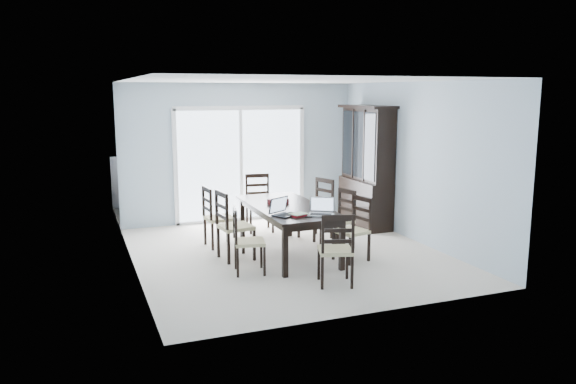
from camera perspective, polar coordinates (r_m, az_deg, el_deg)
name	(u,v)px	position (r m, az deg, el deg)	size (l,w,h in m)	color
floor	(288,254)	(8.60, -0.04, -6.31)	(5.00, 5.00, 0.00)	silver
ceiling	(288,80)	(8.25, -0.04, 11.28)	(5.00, 5.00, 0.00)	white
back_wall	(240,153)	(10.68, -4.86, 4.00)	(4.50, 0.02, 2.60)	#A7BAC7
wall_left	(131,178)	(7.82, -15.63, 1.41)	(0.02, 5.00, 2.60)	#A7BAC7
wall_right	(417,163)	(9.37, 12.93, 2.92)	(0.02, 5.00, 2.60)	#A7BAC7
balcony	(228,212)	(11.85, -6.12, -2.03)	(4.50, 2.00, 0.10)	gray
railing	(216,177)	(12.70, -7.34, 1.52)	(4.50, 0.06, 1.10)	#99999E
dining_table	(288,211)	(8.44, -0.04, -1.92)	(1.00, 2.20, 0.75)	black
china_hutch	(367,168)	(10.34, 7.98, 2.46)	(0.50, 1.38, 2.20)	black
sliding_door	(241,164)	(10.69, -4.81, 2.85)	(2.52, 0.05, 2.18)	silver
chair_left_near	(243,233)	(7.61, -4.62, -4.18)	(0.48, 0.47, 1.05)	black
chair_left_mid	(229,218)	(8.20, -5.99, -2.64)	(0.51, 0.50, 1.19)	black
chair_left_far	(214,210)	(8.93, -7.54, -1.86)	(0.47, 0.45, 1.12)	black
chair_right_near	(356,222)	(8.25, 6.95, -3.01)	(0.51, 0.50, 1.08)	black
chair_right_mid	(342,212)	(8.88, 5.49, -2.08)	(0.50, 0.49, 1.07)	black
chair_right_far	(320,202)	(9.46, 3.24, -1.01)	(0.56, 0.55, 1.15)	black
chair_end_near	(337,242)	(7.08, 4.95, -5.09)	(0.52, 0.53, 1.10)	black
chair_end_far	(258,196)	(9.98, -3.02, -0.42)	(0.48, 0.50, 1.15)	black
laptop_dark	(286,211)	(7.75, -0.17, -1.97)	(0.43, 0.39, 0.24)	black
laptop_silver	(321,211)	(7.77, 3.37, -1.97)	(0.43, 0.39, 0.24)	#B0B0B2
book_stack	(298,215)	(7.72, 1.05, -2.33)	(0.28, 0.25, 0.04)	maroon
cell_phone	(309,217)	(7.66, 2.10, -2.54)	(0.10, 0.04, 0.01)	black
game_box	(278,201)	(8.57, -1.02, -0.96)	(0.30, 0.15, 0.08)	#460E16
hot_tub	(202,186)	(11.74, -8.76, 0.57)	(2.23, 2.06, 1.01)	brown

